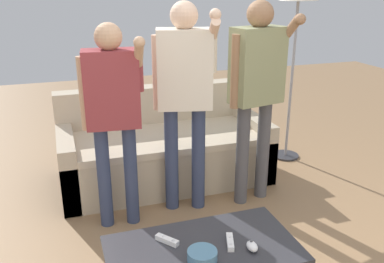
{
  "coord_description": "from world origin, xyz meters",
  "views": [
    {
      "loc": [
        -0.71,
        -2.05,
        1.78
      ],
      "look_at": [
        0.06,
        0.29,
        0.88
      ],
      "focal_mm": 38.86,
      "sensor_mm": 36.0,
      "label": 1
    }
  ],
  "objects_px": {
    "player_left": "(113,105)",
    "game_remote_wand_near": "(167,240)",
    "couch": "(163,149)",
    "player_right": "(257,81)",
    "player_center": "(185,85)",
    "snack_bowl": "(202,256)",
    "game_remote_wand_far": "(230,242)",
    "game_remote_nunchuk": "(252,246)",
    "floor_lamp": "(298,1)",
    "coffee_table": "(203,254)"
  },
  "relations": [
    {
      "from": "couch",
      "to": "player_left",
      "type": "height_order",
      "value": "player_left"
    },
    {
      "from": "couch",
      "to": "coffee_table",
      "type": "xyz_separation_m",
      "value": [
        -0.21,
        -1.69,
        0.06
      ]
    },
    {
      "from": "game_remote_nunchuk",
      "to": "floor_lamp",
      "type": "relative_size",
      "value": 0.05
    },
    {
      "from": "couch",
      "to": "player_center",
      "type": "bearing_deg",
      "value": -87.13
    },
    {
      "from": "coffee_table",
      "to": "player_center",
      "type": "height_order",
      "value": "player_center"
    },
    {
      "from": "coffee_table",
      "to": "game_remote_wand_near",
      "type": "distance_m",
      "value": 0.22
    },
    {
      "from": "floor_lamp",
      "to": "game_remote_wand_far",
      "type": "relative_size",
      "value": 12.14
    },
    {
      "from": "snack_bowl",
      "to": "player_center",
      "type": "xyz_separation_m",
      "value": [
        0.28,
        1.2,
        0.62
      ]
    },
    {
      "from": "game_remote_wand_far",
      "to": "floor_lamp",
      "type": "bearing_deg",
      "value": 51.42
    },
    {
      "from": "floor_lamp",
      "to": "snack_bowl",
      "type": "bearing_deg",
      "value": -130.89
    },
    {
      "from": "player_center",
      "to": "game_remote_nunchuk",
      "type": "bearing_deg",
      "value": -89.53
    },
    {
      "from": "snack_bowl",
      "to": "floor_lamp",
      "type": "relative_size",
      "value": 0.09
    },
    {
      "from": "couch",
      "to": "player_left",
      "type": "relative_size",
      "value": 1.24
    },
    {
      "from": "game_remote_nunchuk",
      "to": "player_center",
      "type": "relative_size",
      "value": 0.05
    },
    {
      "from": "coffee_table",
      "to": "player_center",
      "type": "xyz_separation_m",
      "value": [
        0.24,
        1.09,
        0.7
      ]
    },
    {
      "from": "snack_bowl",
      "to": "player_center",
      "type": "distance_m",
      "value": 1.38
    },
    {
      "from": "coffee_table",
      "to": "snack_bowl",
      "type": "height_order",
      "value": "snack_bowl"
    },
    {
      "from": "floor_lamp",
      "to": "player_right",
      "type": "bearing_deg",
      "value": -136.68
    },
    {
      "from": "coffee_table",
      "to": "snack_bowl",
      "type": "relative_size",
      "value": 6.64
    },
    {
      "from": "floor_lamp",
      "to": "player_left",
      "type": "height_order",
      "value": "floor_lamp"
    },
    {
      "from": "player_center",
      "to": "coffee_table",
      "type": "bearing_deg",
      "value": -102.24
    },
    {
      "from": "player_center",
      "to": "game_remote_wand_far",
      "type": "relative_size",
      "value": 10.97
    },
    {
      "from": "couch",
      "to": "snack_bowl",
      "type": "relative_size",
      "value": 11.76
    },
    {
      "from": "coffee_table",
      "to": "game_remote_wand_near",
      "type": "xyz_separation_m",
      "value": [
        -0.18,
        0.11,
        0.06
      ]
    },
    {
      "from": "game_remote_wand_far",
      "to": "coffee_table",
      "type": "bearing_deg",
      "value": 172.23
    },
    {
      "from": "snack_bowl",
      "to": "game_remote_nunchuk",
      "type": "relative_size",
      "value": 1.82
    },
    {
      "from": "game_remote_nunchuk",
      "to": "player_left",
      "type": "relative_size",
      "value": 0.06
    },
    {
      "from": "couch",
      "to": "game_remote_nunchuk",
      "type": "distance_m",
      "value": 1.8
    },
    {
      "from": "snack_bowl",
      "to": "player_right",
      "type": "relative_size",
      "value": 0.1
    },
    {
      "from": "player_left",
      "to": "game_remote_wand_near",
      "type": "xyz_separation_m",
      "value": [
        0.14,
        -0.91,
        -0.56
      ]
    },
    {
      "from": "player_left",
      "to": "player_center",
      "type": "height_order",
      "value": "player_center"
    },
    {
      "from": "floor_lamp",
      "to": "game_remote_wand_near",
      "type": "xyz_separation_m",
      "value": [
        -1.75,
        -1.66,
        -1.2
      ]
    },
    {
      "from": "couch",
      "to": "game_remote_wand_near",
      "type": "xyz_separation_m",
      "value": [
        -0.39,
        -1.58,
        0.11
      ]
    },
    {
      "from": "coffee_table",
      "to": "player_left",
      "type": "relative_size",
      "value": 0.7
    },
    {
      "from": "couch",
      "to": "player_right",
      "type": "height_order",
      "value": "player_right"
    },
    {
      "from": "player_right",
      "to": "game_remote_wand_far",
      "type": "xyz_separation_m",
      "value": [
        -0.66,
        -1.07,
        -0.64
      ]
    },
    {
      "from": "player_center",
      "to": "game_remote_wand_near",
      "type": "distance_m",
      "value": 1.25
    },
    {
      "from": "coffee_table",
      "to": "player_center",
      "type": "bearing_deg",
      "value": 77.76
    },
    {
      "from": "snack_bowl",
      "to": "game_remote_wand_far",
      "type": "distance_m",
      "value": 0.22
    },
    {
      "from": "floor_lamp",
      "to": "coffee_table",
      "type": "bearing_deg",
      "value": -131.81
    },
    {
      "from": "player_left",
      "to": "player_right",
      "type": "relative_size",
      "value": 0.92
    },
    {
      "from": "coffee_table",
      "to": "floor_lamp",
      "type": "bearing_deg",
      "value": 48.19
    },
    {
      "from": "snack_bowl",
      "to": "game_remote_nunchuk",
      "type": "bearing_deg",
      "value": 0.08
    },
    {
      "from": "couch",
      "to": "player_right",
      "type": "distance_m",
      "value": 1.16
    },
    {
      "from": "floor_lamp",
      "to": "player_left",
      "type": "relative_size",
      "value": 1.2
    },
    {
      "from": "snack_bowl",
      "to": "player_left",
      "type": "height_order",
      "value": "player_left"
    },
    {
      "from": "coffee_table",
      "to": "game_remote_nunchuk",
      "type": "bearing_deg",
      "value": -23.47
    },
    {
      "from": "game_remote_nunchuk",
      "to": "game_remote_wand_far",
      "type": "height_order",
      "value": "game_remote_nunchuk"
    },
    {
      "from": "couch",
      "to": "game_remote_wand_near",
      "type": "height_order",
      "value": "couch"
    },
    {
      "from": "couch",
      "to": "player_center",
      "type": "distance_m",
      "value": 0.96
    }
  ]
}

